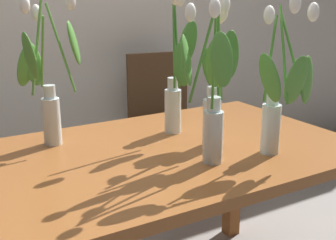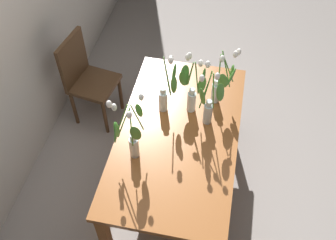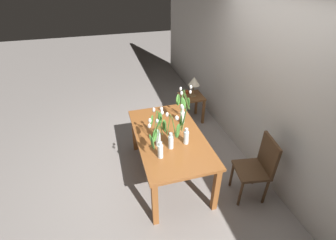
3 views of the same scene
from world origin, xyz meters
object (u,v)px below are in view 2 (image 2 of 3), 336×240
object	(u,v)px
tulip_vase_3	(221,84)
tulip_vase_2	(166,93)
dining_table	(178,141)
dining_chair	(86,76)
tulip_vase_4	(130,135)
tulip_vase_0	(191,90)
tulip_vase_1	(208,103)

from	to	relation	value
tulip_vase_3	tulip_vase_2	bearing A→B (deg)	113.28
tulip_vase_3	dining_table	bearing A→B (deg)	146.18
dining_table	dining_chair	world-z (taller)	dining_chair
tulip_vase_2	tulip_vase_4	size ratio (longest dim) A/B	1.00
tulip_vase_3	tulip_vase_0	bearing A→B (deg)	117.90
dining_table	tulip_vase_3	size ratio (longest dim) A/B	2.87
tulip_vase_1	tulip_vase_3	bearing A→B (deg)	-17.21
tulip_vase_1	tulip_vase_3	size ratio (longest dim) A/B	0.99
tulip_vase_0	dining_chair	xyz separation A→B (m)	(0.39, 1.05, -0.42)
dining_table	tulip_vase_2	distance (m)	0.38
tulip_vase_3	tulip_vase_4	xyz separation A→B (m)	(-0.65, 0.55, 0.04)
dining_table	tulip_vase_4	bearing A→B (deg)	132.04
tulip_vase_3	dining_chair	distance (m)	1.36
tulip_vase_2	tulip_vase_3	bearing A→B (deg)	-66.72
tulip_vase_0	tulip_vase_4	size ratio (longest dim) A/B	0.92
tulip_vase_3	tulip_vase_4	bearing A→B (deg)	139.82
tulip_vase_1	tulip_vase_4	bearing A→B (deg)	131.00
tulip_vase_2	dining_chair	size ratio (longest dim) A/B	0.62
dining_table	dining_chair	xyz separation A→B (m)	(0.66, 1.00, -0.12)
tulip_vase_4	tulip_vase_1	bearing A→B (deg)	-49.00
tulip_vase_2	dining_chair	distance (m)	1.06
tulip_vase_2	tulip_vase_4	bearing A→B (deg)	162.62
tulip_vase_1	tulip_vase_2	xyz separation A→B (m)	(0.06, 0.32, -0.03)
tulip_vase_3	tulip_vase_4	world-z (taller)	tulip_vase_4
dining_chair	tulip_vase_2	bearing A→B (deg)	-117.13
tulip_vase_0	dining_chair	size ratio (longest dim) A/B	0.57
tulip_vase_2	dining_chair	xyz separation A→B (m)	(0.44, 0.87, -0.41)
tulip_vase_1	dining_chair	size ratio (longest dim) A/B	0.59
dining_table	tulip_vase_4	size ratio (longest dim) A/B	2.78
dining_table	tulip_vase_2	world-z (taller)	tulip_vase_2
dining_table	dining_chair	bearing A→B (deg)	56.56
dining_table	tulip_vase_4	world-z (taller)	tulip_vase_4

